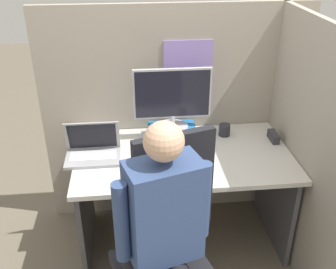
{
  "coord_description": "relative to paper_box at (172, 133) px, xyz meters",
  "views": [
    {
      "loc": [
        -0.33,
        -1.74,
        2.01
      ],
      "look_at": [
        -0.12,
        0.19,
        0.97
      ],
      "focal_mm": 42.0,
      "sensor_mm": 36.0,
      "label": 1
    }
  ],
  "objects": [
    {
      "name": "cubicle_panel_right",
      "position": [
        0.76,
        -0.29,
        0.03
      ],
      "size": [
        0.04,
        1.43,
        1.59
      ],
      "color": "gray",
      "rests_on": "ground"
    },
    {
      "name": "carrot_toy",
      "position": [
        0.14,
        -0.46,
        -0.02
      ],
      "size": [
        0.05,
        0.14,
        0.05
      ],
      "color": "orange",
      "rests_on": "desk"
    },
    {
      "name": "mouse",
      "position": [
        -0.28,
        -0.4,
        -0.03
      ],
      "size": [
        0.06,
        0.04,
        0.03
      ],
      "color": "black",
      "rests_on": "desk"
    },
    {
      "name": "desk",
      "position": [
        0.05,
        -0.21,
        -0.22
      ],
      "size": [
        1.37,
        0.77,
        0.72
      ],
      "color": "beige",
      "rests_on": "ground"
    },
    {
      "name": "paper_box",
      "position": [
        0.0,
        0.0,
        0.0
      ],
      "size": [
        0.32,
        0.22,
        0.09
      ],
      "color": "#236BAD",
      "rests_on": "desk"
    },
    {
      "name": "monitor",
      "position": [
        0.0,
        0.0,
        0.26
      ],
      "size": [
        0.51,
        0.21,
        0.41
      ],
      "color": "#B2B2B7",
      "rests_on": "paper_box"
    },
    {
      "name": "person",
      "position": [
        -0.16,
        -0.97,
        -0.01
      ],
      "size": [
        0.46,
        0.47,
        1.31
      ],
      "color": "black",
      "rests_on": "ground"
    },
    {
      "name": "laptop",
      "position": [
        -0.52,
        -0.2,
        0.0
      ],
      "size": [
        0.34,
        0.22,
        0.23
      ],
      "color": "#99999E",
      "rests_on": "desk"
    },
    {
      "name": "stapler",
      "position": [
        0.68,
        -0.1,
        -0.01
      ],
      "size": [
        0.04,
        0.13,
        0.06
      ],
      "color": "#2D2D33",
      "rests_on": "desk"
    },
    {
      "name": "cubicle_panel_back",
      "position": [
        0.05,
        0.2,
        0.03
      ],
      "size": [
        1.87,
        0.05,
        1.59
      ],
      "color": "gray",
      "rests_on": "ground"
    },
    {
      "name": "coffee_mug",
      "position": [
        0.36,
        0.01,
        -0.0
      ],
      "size": [
        0.08,
        0.08,
        0.08
      ],
      "color": "#232328",
      "rests_on": "desk"
    },
    {
      "name": "office_chair",
      "position": [
        -0.11,
        -0.81,
        -0.2
      ],
      "size": [
        0.58,
        0.62,
        1.12
      ],
      "color": "black",
      "rests_on": "ground"
    }
  ]
}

